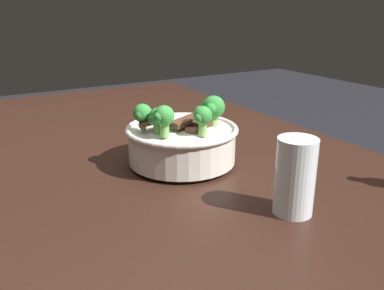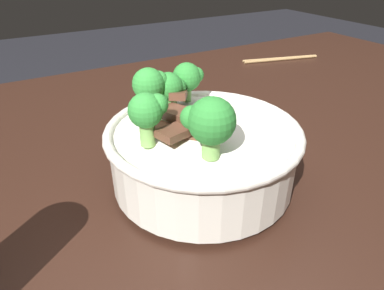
% 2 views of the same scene
% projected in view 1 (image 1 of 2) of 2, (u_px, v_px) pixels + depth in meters
% --- Properties ---
extents(dining_table, '(1.48, 0.97, 0.83)m').
position_uv_depth(dining_table, '(132.00, 183.00, 0.99)').
color(dining_table, black).
rests_on(dining_table, ground).
extents(rice_bowl, '(0.24, 0.24, 0.15)m').
position_uv_depth(rice_bowl, '(182.00, 139.00, 0.86)').
color(rice_bowl, silver).
rests_on(rice_bowl, dining_table).
extents(drinking_glass, '(0.07, 0.07, 0.13)m').
position_uv_depth(drinking_glass, '(295.00, 181.00, 0.66)').
color(drinking_glass, white).
rests_on(drinking_glass, dining_table).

